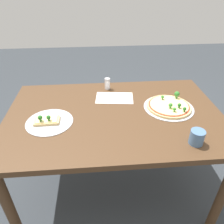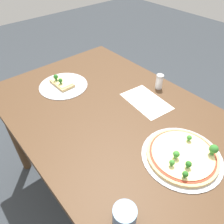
{
  "view_description": "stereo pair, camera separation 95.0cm",
  "coord_description": "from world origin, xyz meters",
  "px_view_note": "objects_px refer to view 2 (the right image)",
  "views": [
    {
      "loc": [
        -0.11,
        -1.17,
        1.54
      ],
      "look_at": [
        -0.02,
        -0.02,
        0.78
      ],
      "focal_mm": 35.0,
      "sensor_mm": 36.0,
      "label": 1
    },
    {
      "loc": [
        0.61,
        -0.55,
        1.49
      ],
      "look_at": [
        -0.02,
        -0.02,
        0.78
      ],
      "focal_mm": 35.0,
      "sensor_mm": 36.0,
      "label": 2
    }
  ],
  "objects_px": {
    "drinking_cup": "(124,217)",
    "condiment_shaker": "(159,82)",
    "dining_table": "(117,128)",
    "pizza_tray_whole": "(183,155)",
    "pizza_tray_slice": "(63,84)"
  },
  "relations": [
    {
      "from": "drinking_cup",
      "to": "condiment_shaker",
      "type": "xyz_separation_m",
      "value": [
        -0.43,
        0.67,
        0.0
      ]
    },
    {
      "from": "dining_table",
      "to": "drinking_cup",
      "type": "height_order",
      "value": "drinking_cup"
    },
    {
      "from": "condiment_shaker",
      "to": "drinking_cup",
      "type": "bearing_deg",
      "value": -57.52
    },
    {
      "from": "pizza_tray_whole",
      "to": "condiment_shaker",
      "type": "distance_m",
      "value": 0.5
    },
    {
      "from": "condiment_shaker",
      "to": "pizza_tray_whole",
      "type": "bearing_deg",
      "value": -38.35
    },
    {
      "from": "dining_table",
      "to": "pizza_tray_whole",
      "type": "relative_size",
      "value": 4.19
    },
    {
      "from": "pizza_tray_whole",
      "to": "pizza_tray_slice",
      "type": "height_order",
      "value": "pizza_tray_whole"
    },
    {
      "from": "dining_table",
      "to": "pizza_tray_slice",
      "type": "relative_size",
      "value": 4.89
    },
    {
      "from": "pizza_tray_slice",
      "to": "condiment_shaker",
      "type": "xyz_separation_m",
      "value": [
        0.39,
        0.41,
        0.03
      ]
    },
    {
      "from": "dining_table",
      "to": "condiment_shaker",
      "type": "xyz_separation_m",
      "value": [
        -0.02,
        0.34,
        0.13
      ]
    },
    {
      "from": "pizza_tray_whole",
      "to": "drinking_cup",
      "type": "height_order",
      "value": "drinking_cup"
    },
    {
      "from": "dining_table",
      "to": "drinking_cup",
      "type": "xyz_separation_m",
      "value": [
        0.4,
        -0.33,
        0.13
      ]
    },
    {
      "from": "pizza_tray_whole",
      "to": "drinking_cup",
      "type": "distance_m",
      "value": 0.36
    },
    {
      "from": "dining_table",
      "to": "pizza_tray_slice",
      "type": "bearing_deg",
      "value": -170.51
    },
    {
      "from": "pizza_tray_whole",
      "to": "pizza_tray_slice",
      "type": "relative_size",
      "value": 1.17
    }
  ]
}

